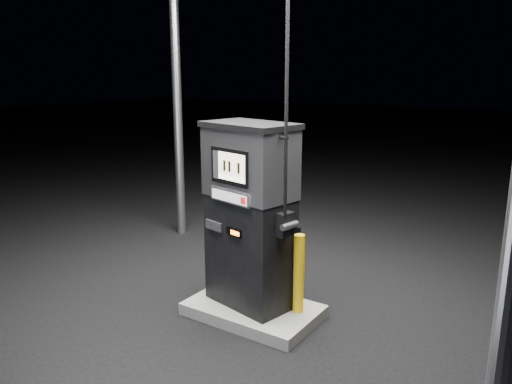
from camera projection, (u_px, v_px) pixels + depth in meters
The scene contains 5 objects.
ground at pixel (253, 315), 6.28m from camera, with size 80.00×80.00×0.00m, color black.
pump_island at pixel (253, 310), 6.26m from camera, with size 1.60×1.00×0.15m, color slate.
fuel_dispenser at pixel (250, 214), 6.03m from camera, with size 1.30×0.89×4.70m.
bollard_left at pixel (215, 251), 6.66m from camera, with size 0.13×0.13×1.01m, color yellow.
bollard_right at pixel (299, 274), 5.96m from camera, with size 0.13×0.13×0.98m, color yellow.
Camera 1 is at (3.22, -4.75, 2.98)m, focal length 35.00 mm.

